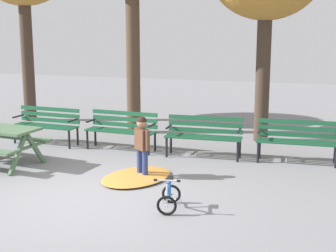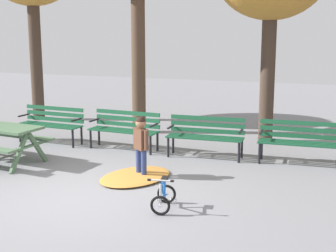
{
  "view_description": "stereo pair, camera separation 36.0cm",
  "coord_description": "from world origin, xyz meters",
  "px_view_note": "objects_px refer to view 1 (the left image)",
  "views": [
    {
      "loc": [
        3.56,
        -6.77,
        2.7
      ],
      "look_at": [
        0.76,
        2.01,
        0.85
      ],
      "focal_mm": 52.75,
      "sensor_mm": 36.0,
      "label": 1
    },
    {
      "loc": [
        3.9,
        -6.65,
        2.7
      ],
      "look_at": [
        0.76,
        2.01,
        0.85
      ],
      "focal_mm": 52.75,
      "sensor_mm": 36.0,
      "label": 2
    }
  ],
  "objects_px": {
    "park_bench_far_left": "(47,122)",
    "park_bench_right": "(204,133)",
    "child_standing": "(142,141)",
    "kids_bicycle": "(169,196)",
    "park_bench_far_right": "(297,138)",
    "park_bench_left": "(122,127)"
  },
  "relations": [
    {
      "from": "park_bench_far_right",
      "to": "kids_bicycle",
      "type": "height_order",
      "value": "park_bench_far_right"
    },
    {
      "from": "park_bench_far_right",
      "to": "child_standing",
      "type": "relative_size",
      "value": 1.43
    },
    {
      "from": "park_bench_far_left",
      "to": "park_bench_right",
      "type": "height_order",
      "value": "same"
    },
    {
      "from": "park_bench_left",
      "to": "kids_bicycle",
      "type": "relative_size",
      "value": 2.7
    },
    {
      "from": "park_bench_far_left",
      "to": "child_standing",
      "type": "distance_m",
      "value": 3.56
    },
    {
      "from": "park_bench_far_right",
      "to": "child_standing",
      "type": "height_order",
      "value": "child_standing"
    },
    {
      "from": "child_standing",
      "to": "kids_bicycle",
      "type": "relative_size",
      "value": 1.88
    },
    {
      "from": "park_bench_far_left",
      "to": "park_bench_right",
      "type": "bearing_deg",
      "value": -0.56
    },
    {
      "from": "park_bench_left",
      "to": "park_bench_right",
      "type": "bearing_deg",
      "value": -1.5
    },
    {
      "from": "child_standing",
      "to": "park_bench_left",
      "type": "bearing_deg",
      "value": 122.56
    },
    {
      "from": "park_bench_right",
      "to": "child_standing",
      "type": "bearing_deg",
      "value": -112.3
    },
    {
      "from": "park_bench_far_left",
      "to": "kids_bicycle",
      "type": "distance_m",
      "value": 5.15
    },
    {
      "from": "park_bench_far_left",
      "to": "child_standing",
      "type": "relative_size",
      "value": 1.44
    },
    {
      "from": "park_bench_right",
      "to": "child_standing",
      "type": "relative_size",
      "value": 1.43
    },
    {
      "from": "park_bench_right",
      "to": "kids_bicycle",
      "type": "xyz_separation_m",
      "value": [
        0.23,
        -3.17,
        -0.31
      ]
    },
    {
      "from": "park_bench_far_left",
      "to": "child_standing",
      "type": "height_order",
      "value": "child_standing"
    },
    {
      "from": "park_bench_far_left",
      "to": "park_bench_left",
      "type": "distance_m",
      "value": 1.9
    },
    {
      "from": "park_bench_right",
      "to": "kids_bicycle",
      "type": "relative_size",
      "value": 2.68
    },
    {
      "from": "park_bench_far_right",
      "to": "kids_bicycle",
      "type": "bearing_deg",
      "value": -116.85
    },
    {
      "from": "park_bench_far_left",
      "to": "park_bench_far_right",
      "type": "distance_m",
      "value": 5.69
    },
    {
      "from": "park_bench_left",
      "to": "child_standing",
      "type": "xyz_separation_m",
      "value": [
        1.16,
        -1.82,
        0.16
      ]
    },
    {
      "from": "child_standing",
      "to": "kids_bicycle",
      "type": "bearing_deg",
      "value": -55.58
    }
  ]
}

